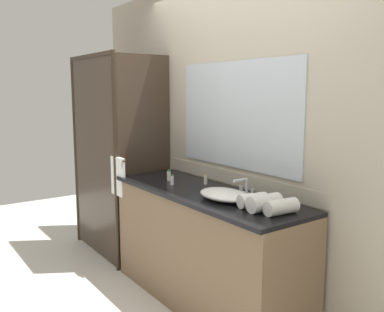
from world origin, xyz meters
TOP-DOWN VIEW (x-y plane):
  - ground_plane at (0.00, 0.00)m, footprint 8.00×8.00m
  - wall_back_with_mirror at (0.00, 0.34)m, footprint 4.40×0.06m
  - vanity_cabinet at (0.00, 0.01)m, footprint 1.80×0.58m
  - shower_enclosure at (-1.27, -0.19)m, footprint 1.20×0.59m
  - sink_basin at (0.28, -0.03)m, footprint 0.41×0.28m
  - faucet at (0.28, 0.17)m, footprint 0.17×0.15m
  - amenity_bottle_shampoo at (-0.32, -0.07)m, footprint 0.03×0.03m
  - amenity_bottle_body_wash at (-0.48, -0.01)m, footprint 0.03×0.03m
  - amenity_bottle_conditioner at (-0.18, 0.16)m, footprint 0.03×0.03m
  - rolled_towel_near_edge at (0.76, 0.02)m, footprint 0.12×0.23m
  - rolled_towel_middle at (0.65, -0.01)m, footprint 0.12×0.23m
  - rolled_towel_far_edge at (0.54, -0.01)m, footprint 0.12×0.21m

SIDE VIEW (x-z plane):
  - ground_plane at x=0.00m, z-range 0.00..0.00m
  - vanity_cabinet at x=0.00m, z-range 0.00..0.90m
  - sink_basin at x=0.28m, z-range 0.90..0.97m
  - amenity_bottle_conditioner at x=-0.18m, z-range 0.90..0.98m
  - amenity_bottle_shampoo at x=-0.32m, z-range 0.90..0.99m
  - faucet at x=0.28m, z-range 0.88..1.01m
  - amenity_bottle_body_wash at x=-0.48m, z-range 0.90..0.99m
  - rolled_towel_far_edge at x=0.54m, z-range 0.90..0.99m
  - rolled_towel_near_edge at x=0.76m, z-range 0.90..0.99m
  - rolled_towel_middle at x=0.65m, z-range 0.90..1.01m
  - shower_enclosure at x=-1.27m, z-range 0.02..2.02m
  - wall_back_with_mirror at x=0.00m, z-range 0.00..2.60m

